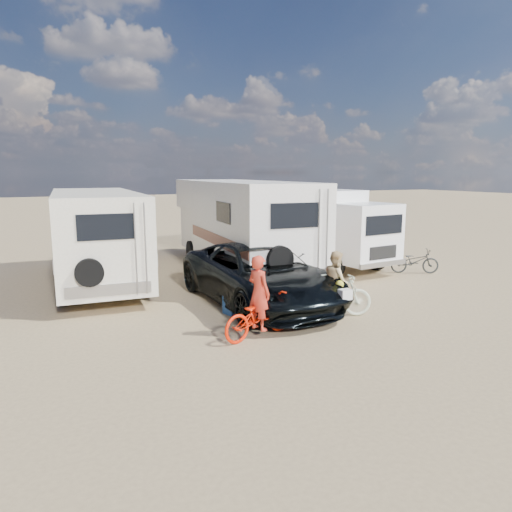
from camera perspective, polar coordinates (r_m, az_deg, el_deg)
name	(u,v)px	position (r m, az deg, el deg)	size (l,w,h in m)	color
ground	(340,324)	(11.80, 10.04, -8.04)	(140.00, 140.00, 0.00)	tan
rv_main	(240,227)	(17.39, -1.92, 3.50)	(2.64, 9.00, 3.31)	white
rv_left	(97,239)	(16.21, -18.52, 1.97)	(2.49, 7.64, 3.01)	white
box_truck	(324,228)	(18.88, 8.13, 3.36)	(2.25, 6.24, 2.95)	white
dark_suv	(260,275)	(13.16, 0.49, -2.24)	(2.77, 6.00, 1.67)	black
bike_man	(259,315)	(10.61, 0.34, -7.08)	(0.67, 1.93, 1.01)	red
bike_woman	(336,295)	(12.23, 9.53, -4.68)	(0.52, 1.84, 1.11)	beige
rider_man	(259,301)	(10.51, 0.34, -5.36)	(0.61, 0.40, 1.67)	red
rider_woman	(336,288)	(12.18, 9.56, -3.75)	(0.73, 0.57, 1.51)	#D5B67F
bike_parked	(415,261)	(18.19, 18.48, -0.59)	(0.59, 1.70, 0.89)	#242725
cooler	(236,304)	(12.45, -2.38, -5.81)	(0.59, 0.43, 0.47)	navy
crate	(291,289)	(14.17, 4.27, -4.00)	(0.51, 0.51, 0.41)	olive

